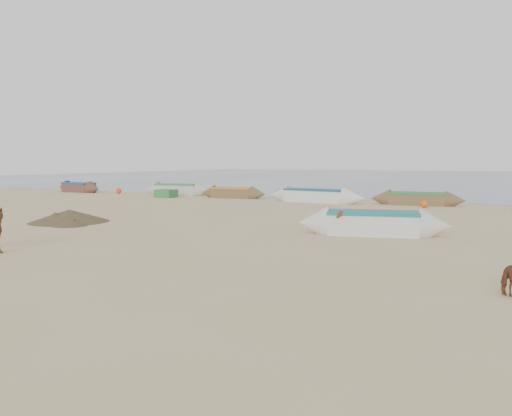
# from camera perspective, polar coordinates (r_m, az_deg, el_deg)

# --- Properties ---
(ground) EXTENTS (140.00, 140.00, 0.00)m
(ground) POSITION_cam_1_polar(r_m,az_deg,el_deg) (15.04, -6.82, -5.07)
(ground) COLOR tan
(ground) RESTS_ON ground
(sea) EXTENTS (160.00, 160.00, 0.00)m
(sea) POSITION_cam_1_polar(r_m,az_deg,el_deg) (94.75, 21.52, 3.33)
(sea) COLOR slate
(sea) RESTS_ON ground
(calf_front) EXTENTS (0.88, 0.79, 0.97)m
(calf_front) POSITION_cam_1_polar(r_m,az_deg,el_deg) (18.45, 10.78, -1.68)
(calf_front) COLOR maroon
(calf_front) RESTS_ON ground
(near_canoe) EXTENTS (5.70, 2.60, 0.88)m
(near_canoe) POSITION_cam_1_polar(r_m,az_deg,el_deg) (18.93, 13.19, -1.68)
(near_canoe) COLOR silver
(near_canoe) RESTS_ON ground
(debris_pile) EXTENTS (4.05, 4.05, 0.56)m
(debris_pile) POSITION_cam_1_polar(r_m,az_deg,el_deg) (23.89, -20.57, -0.83)
(debris_pile) COLOR brown
(debris_pile) RESTS_ON ground
(waterline_canoes) EXTENTS (44.20, 4.31, 0.92)m
(waterline_canoes) POSITION_cam_1_polar(r_m,az_deg,el_deg) (35.44, 3.41, 1.65)
(waterline_canoes) COLOR brown
(waterline_canoes) RESTS_ON ground
(beach_clutter) EXTENTS (43.97, 5.26, 0.64)m
(beach_clutter) POSITION_cam_1_polar(r_m,az_deg,el_deg) (32.33, 19.02, 0.77)
(beach_clutter) COLOR #32703C
(beach_clutter) RESTS_ON ground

